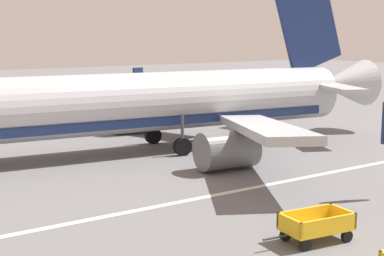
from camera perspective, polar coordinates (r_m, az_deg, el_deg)
name	(u,v)px	position (r m, az deg, el deg)	size (l,w,h in m)	color
apron_stripe	(195,199)	(26.60, 0.25, -6.95)	(120.00, 0.36, 0.01)	silver
airplane	(145,104)	(36.74, -4.56, 2.39)	(37.66, 30.31, 11.34)	#B2B7BC
baggage_cart_fourth_in_row	(316,225)	(21.72, 12.01, -9.27)	(3.62, 1.71, 1.07)	gold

